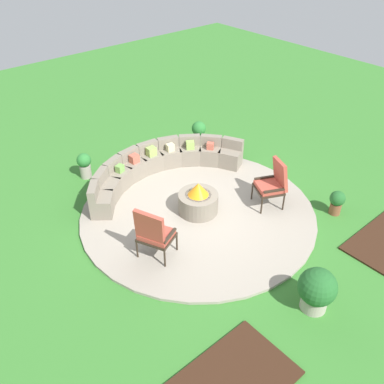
{
  "coord_description": "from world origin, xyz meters",
  "views": [
    {
      "loc": [
        -4.8,
        -5.36,
        5.61
      ],
      "look_at": [
        0.0,
        0.2,
        0.45
      ],
      "focal_mm": 39.28,
      "sensor_mm": 36.0,
      "label": 1
    }
  ],
  "objects": [
    {
      "name": "ground_plane",
      "position": [
        0.0,
        0.0,
        0.0
      ],
      "size": [
        24.0,
        24.0,
        0.0
      ],
      "primitive_type": "plane",
      "color": "#387A2D"
    },
    {
      "name": "lounge_chair_front_right",
      "position": [
        1.39,
        -0.85,
        0.62
      ],
      "size": [
        0.76,
        0.77,
        1.09
      ],
      "rotation": [
        0.0,
        0.0,
        7.4
      ],
      "color": "#2D2319",
      "rests_on": "patio_circle"
    },
    {
      "name": "potted_plant_2",
      "position": [
        -1.12,
        2.87,
        0.36
      ],
      "size": [
        0.34,
        0.34,
        0.64
      ],
      "color": "#A89E8E",
      "rests_on": "ground_plane"
    },
    {
      "name": "potted_plant_0",
      "position": [
        -0.24,
        -3.17,
        0.44
      ],
      "size": [
        0.64,
        0.64,
        0.81
      ],
      "color": "#A89E8E",
      "rests_on": "ground_plane"
    },
    {
      "name": "fire_pit",
      "position": [
        0.0,
        0.0,
        0.34
      ],
      "size": [
        0.85,
        0.85,
        0.72
      ],
      "color": "gray",
      "rests_on": "patio_circle"
    },
    {
      "name": "patio_circle",
      "position": [
        0.0,
        0.0,
        0.03
      ],
      "size": [
        5.04,
        5.04,
        0.06
      ],
      "primitive_type": "cylinder",
      "color": "#9E9384",
      "rests_on": "ground_plane"
    },
    {
      "name": "lounge_chair_front_left",
      "position": [
        -1.54,
        -0.53,
        0.64
      ],
      "size": [
        0.76,
        0.8,
        1.16
      ],
      "rotation": [
        0.0,
        0.0,
        5.14
      ],
      "color": "#2D2319",
      "rests_on": "patio_circle"
    },
    {
      "name": "curved_stone_bench",
      "position": [
        0.2,
        1.64,
        0.35
      ],
      "size": [
        4.08,
        1.74,
        0.7
      ],
      "color": "gray",
      "rests_on": "patio_circle"
    },
    {
      "name": "potted_plant_3",
      "position": [
        2.24,
        -1.93,
        0.31
      ],
      "size": [
        0.33,
        0.33,
        0.56
      ],
      "color": "brown",
      "rests_on": "ground_plane"
    },
    {
      "name": "mulch_bed_left",
      "position": [
        -2.27,
        -3.23,
        0.02
      ],
      "size": [
        1.9,
        1.18,
        0.04
      ],
      "primitive_type": "cube",
      "color": "#382114",
      "rests_on": "ground_plane"
    },
    {
      "name": "potted_plant_1",
      "position": [
        2.07,
        2.32,
        0.39
      ],
      "size": [
        0.39,
        0.39,
        0.67
      ],
      "color": "#605B56",
      "rests_on": "ground_plane"
    }
  ]
}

